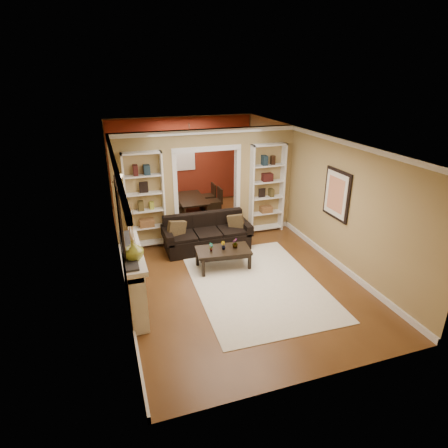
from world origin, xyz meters
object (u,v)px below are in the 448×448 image
object	(u,v)px
sofa	(207,233)
bookshelf_left	(145,201)
fireplace	(135,280)
coffee_table	(223,258)
bookshelf_right	(267,189)
dining_table	(192,206)

from	to	relation	value
sofa	bookshelf_left	xyz separation A→B (m)	(-1.32, 0.58, 0.75)
fireplace	coffee_table	bearing A→B (deg)	25.60
bookshelf_right	dining_table	xyz separation A→B (m)	(-1.56, 1.80, -0.90)
bookshelf_right	dining_table	world-z (taller)	bookshelf_right
fireplace	dining_table	size ratio (longest dim) A/B	1.18
sofa	bookshelf_left	size ratio (longest dim) A/B	0.89
dining_table	bookshelf_left	bearing A→B (deg)	139.47
bookshelf_right	dining_table	size ratio (longest dim) A/B	1.59
bookshelf_left	fireplace	bearing A→B (deg)	-102.05
fireplace	dining_table	xyz separation A→B (m)	(2.08, 4.33, -0.33)
sofa	fireplace	xyz separation A→B (m)	(-1.86, -1.95, 0.18)
coffee_table	fireplace	bearing A→B (deg)	-148.16
fireplace	bookshelf_right	bearing A→B (deg)	34.80
bookshelf_left	bookshelf_right	bearing A→B (deg)	0.00
coffee_table	sofa	bearing A→B (deg)	99.97
fireplace	dining_table	distance (m)	4.81
sofa	dining_table	bearing A→B (deg)	84.86
coffee_table	bookshelf_left	xyz separation A→B (m)	(-1.39, 1.61, 0.93)
sofa	bookshelf_right	world-z (taller)	bookshelf_right
bookshelf_left	dining_table	xyz separation A→B (m)	(1.54, 1.80, -0.90)
bookshelf_right	fireplace	xyz separation A→B (m)	(-3.64, -2.53, -0.57)
coffee_table	fireplace	xyz separation A→B (m)	(-1.93, -0.92, 0.36)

